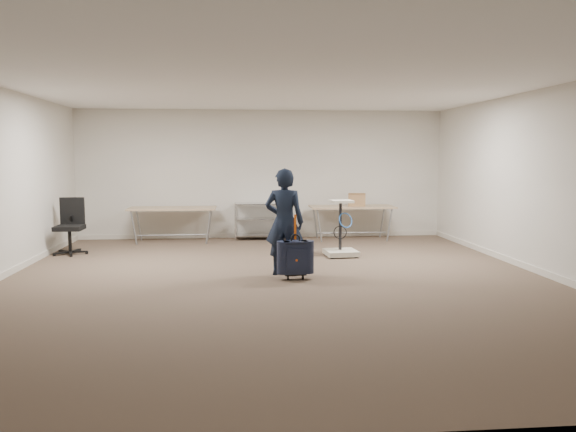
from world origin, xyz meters
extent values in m
plane|color=#46342A|center=(0.00, 0.00, 0.00)|extent=(9.00, 9.00, 0.00)
plane|color=beige|center=(0.00, 4.50, 1.40)|extent=(8.00, 0.00, 8.00)
plane|color=beige|center=(0.00, -4.50, 1.40)|extent=(8.00, 0.00, 8.00)
plane|color=beige|center=(4.00, 0.00, 1.40)|extent=(0.00, 9.00, 9.00)
plane|color=white|center=(0.00, 0.00, 2.80)|extent=(8.00, 8.00, 0.00)
cube|color=beige|center=(0.00, 4.49, 0.05)|extent=(8.00, 0.02, 0.10)
cube|color=beige|center=(3.99, 0.00, 0.05)|extent=(0.02, 9.00, 0.10)
cube|color=#8E7457|center=(-1.90, 3.95, 0.71)|extent=(1.80, 0.75, 0.03)
cylinder|color=gray|center=(-1.90, 3.95, 0.15)|extent=(1.50, 0.02, 0.02)
cylinder|color=gray|center=(-2.65, 3.65, 0.35)|extent=(0.13, 0.04, 0.69)
cylinder|color=gray|center=(-1.15, 3.65, 0.35)|extent=(0.13, 0.04, 0.69)
cylinder|color=gray|center=(-2.65, 4.25, 0.35)|extent=(0.13, 0.04, 0.69)
cylinder|color=gray|center=(-1.15, 4.25, 0.35)|extent=(0.13, 0.04, 0.69)
cube|color=#8E7457|center=(1.90, 3.95, 0.71)|extent=(1.80, 0.75, 0.03)
cylinder|color=gray|center=(1.90, 3.95, 0.15)|extent=(1.50, 0.02, 0.02)
cylinder|color=gray|center=(1.15, 3.65, 0.35)|extent=(0.13, 0.04, 0.69)
cylinder|color=gray|center=(2.65, 3.65, 0.35)|extent=(0.13, 0.04, 0.69)
cylinder|color=gray|center=(1.15, 4.25, 0.35)|extent=(0.13, 0.04, 0.69)
cylinder|color=gray|center=(2.65, 4.25, 0.35)|extent=(0.13, 0.04, 0.69)
cylinder|color=silver|center=(-0.60, 3.98, 0.40)|extent=(0.02, 0.02, 0.80)
cylinder|color=silver|center=(0.60, 3.98, 0.40)|extent=(0.02, 0.02, 0.80)
cylinder|color=silver|center=(-0.60, 4.42, 0.40)|extent=(0.02, 0.02, 0.80)
cylinder|color=silver|center=(0.60, 4.42, 0.40)|extent=(0.02, 0.02, 0.80)
cube|color=silver|center=(0.00, 4.20, 0.10)|extent=(1.20, 0.45, 0.02)
cube|color=silver|center=(0.00, 4.20, 0.45)|extent=(1.20, 0.45, 0.02)
cube|color=silver|center=(0.00, 4.20, 0.78)|extent=(1.20, 0.45, 0.01)
imported|color=black|center=(0.14, 0.47, 0.81)|extent=(0.66, 0.51, 1.61)
cube|color=#162233|center=(0.27, 0.12, 0.33)|extent=(0.36, 0.22, 0.48)
cube|color=black|center=(0.26, 0.14, 0.08)|extent=(0.32, 0.16, 0.03)
cylinder|color=black|center=(0.16, 0.11, 0.03)|extent=(0.03, 0.07, 0.06)
cylinder|color=black|center=(0.38, 0.12, 0.03)|extent=(0.03, 0.07, 0.06)
torus|color=black|center=(0.27, 0.12, 0.59)|extent=(0.15, 0.03, 0.15)
cube|color=#DF540B|center=(0.26, 0.14, 0.77)|extent=(0.03, 0.01, 0.37)
cylinder|color=black|center=(-3.62, 2.62, 0.05)|extent=(0.63, 0.63, 0.09)
cylinder|color=black|center=(-3.62, 2.62, 0.26)|extent=(0.06, 0.06, 0.42)
cube|color=black|center=(-3.62, 2.62, 0.49)|extent=(0.48, 0.48, 0.08)
cube|color=black|center=(-3.62, 2.85, 0.78)|extent=(0.44, 0.06, 0.50)
cube|color=beige|center=(1.29, 1.96, 0.07)|extent=(0.59, 0.59, 0.09)
cylinder|color=black|center=(1.07, 1.74, 0.02)|extent=(0.07, 0.07, 0.04)
cylinder|color=black|center=(1.29, 2.02, 0.55)|extent=(0.06, 0.06, 0.88)
cube|color=beige|center=(1.29, 1.96, 0.99)|extent=(0.41, 0.36, 0.04)
torus|color=blue|center=(1.34, 1.88, 0.66)|extent=(0.29, 0.14, 0.27)
cube|color=#A36D4B|center=(2.00, 3.94, 0.87)|extent=(0.41, 0.34, 0.27)
camera|label=1|loc=(-0.59, -7.86, 1.77)|focal=35.00mm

